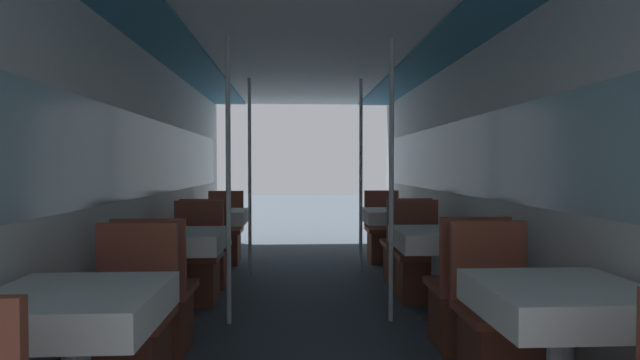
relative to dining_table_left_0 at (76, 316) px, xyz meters
The scene contains 23 objects.
wall_left 2.18m from the dining_table_left_0, 101.55° to the left, with size 0.05×8.47×2.25m.
wall_right 3.27m from the dining_table_left_0, 39.89° to the left, with size 0.05×8.47×2.25m.
ceiling_panel 2.85m from the dining_table_left_0, 63.62° to the left, with size 2.90×8.47×0.07m.
dining_table_left_0 is the anchor object (origin of this frame).
chair_left_far_0 0.71m from the dining_table_left_0, 90.00° to the left, with size 0.45×0.45×0.91m.
dining_table_left_1 1.84m from the dining_table_left_0, 90.00° to the left, with size 0.69×0.69×0.73m.
chair_left_near_1 1.25m from the dining_table_left_0, 90.00° to the left, with size 0.45×0.45×0.91m.
chair_left_far_1 2.49m from the dining_table_left_0, 90.00° to the left, with size 0.45×0.45×0.91m.
support_pole_left_1 1.94m from the dining_table_left_0, 78.20° to the left, with size 0.04×0.04×2.25m.
dining_table_left_2 3.67m from the dining_table_left_0, 90.00° to the left, with size 0.69×0.69×0.73m.
chair_left_near_2 3.06m from the dining_table_left_0, 90.00° to the left, with size 0.45×0.45×0.91m.
chair_left_far_2 4.31m from the dining_table_left_0, 90.00° to the left, with size 0.45×0.45×0.91m.
support_pole_left_2 3.73m from the dining_table_left_0, 84.04° to the left, with size 0.04×0.04×2.25m.
dining_table_right_0 2.05m from the dining_table_left_0, ahead, with size 0.69×0.69×0.73m.
chair_right_far_0 2.17m from the dining_table_left_0, 17.02° to the left, with size 0.45×0.45×0.91m.
dining_table_right_1 2.75m from the dining_table_left_0, 41.83° to the left, with size 0.69×0.69×0.73m.
chair_right_near_1 2.40m from the dining_table_left_0, 30.49° to the left, with size 0.45×0.45×0.91m.
chair_right_far_1 3.22m from the dining_table_left_0, 50.22° to the left, with size 0.45×0.45×0.91m.
support_pole_right_1 2.53m from the dining_table_left_0, 47.75° to the left, with size 0.04×0.04×2.25m.
dining_table_right_2 4.21m from the dining_table_left_0, 60.81° to the left, with size 0.69×0.69×0.73m.
chair_right_near_2 3.69m from the dining_table_left_0, 56.03° to the left, with size 0.45×0.45×0.91m.
chair_right_far_2 4.78m from the dining_table_left_0, 64.50° to the left, with size 0.45×0.45×0.91m.
support_pole_right_2 4.06m from the dining_table_left_0, 65.57° to the left, with size 0.04×0.04×2.25m.
Camera 1 is at (-0.12, -1.31, 1.24)m, focal length 28.00 mm.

